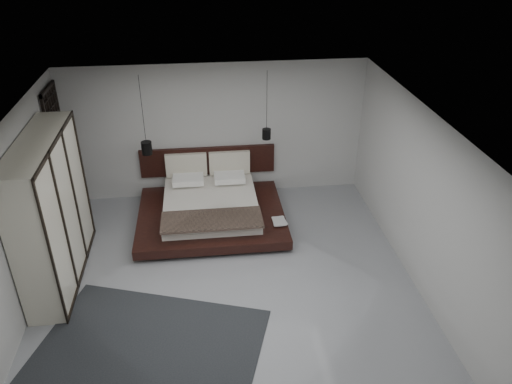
{
  "coord_description": "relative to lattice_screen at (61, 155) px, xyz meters",
  "views": [
    {
      "loc": [
        -0.3,
        -6.41,
        5.29
      ],
      "look_at": [
        0.59,
        1.2,
        0.96
      ],
      "focal_mm": 35.0,
      "sensor_mm": 36.0,
      "label": 1
    }
  ],
  "objects": [
    {
      "name": "wall_left",
      "position": [
        -0.05,
        -2.45,
        0.1
      ],
      "size": [
        0.0,
        6.0,
        6.0
      ],
      "primitive_type": "plane",
      "rotation": [
        1.57,
        0.0,
        1.57
      ],
      "color": "#AEAEAC",
      "rests_on": "floor"
    },
    {
      "name": "wardrobe",
      "position": [
        0.25,
        -1.94,
        -0.1
      ],
      "size": [
        0.58,
        2.46,
        2.41
      ],
      "color": "beige",
      "rests_on": "floor"
    },
    {
      "name": "wall_front",
      "position": [
        2.95,
        -5.45,
        0.1
      ],
      "size": [
        6.0,
        0.0,
        6.0
      ],
      "primitive_type": "plane",
      "rotation": [
        -1.57,
        0.0,
        0.0
      ],
      "color": "#AEAEAC",
      "rests_on": "floor"
    },
    {
      "name": "ceiling",
      "position": [
        2.95,
        -2.45,
        1.5
      ],
      "size": [
        6.0,
        6.0,
        0.0
      ],
      "primitive_type": "plane",
      "rotation": [
        3.14,
        0.0,
        0.0
      ],
      "color": "white",
      "rests_on": "wall_back"
    },
    {
      "name": "rug",
      "position": [
        1.75,
        -3.79,
        -1.29
      ],
      "size": [
        3.57,
        3.02,
        0.01
      ],
      "primitive_type": "cube",
      "rotation": [
        0.0,
        0.0,
        -0.32
      ],
      "color": "black",
      "rests_on": "floor"
    },
    {
      "name": "lattice_screen",
      "position": [
        0.0,
        0.0,
        0.0
      ],
      "size": [
        0.05,
        0.9,
        2.6
      ],
      "primitive_type": "cube",
      "color": "black",
      "rests_on": "floor"
    },
    {
      "name": "floor",
      "position": [
        2.95,
        -2.45,
        -1.3
      ],
      "size": [
        6.0,
        6.0,
        0.0
      ],
      "primitive_type": "plane",
      "color": "gray",
      "rests_on": "ground"
    },
    {
      "name": "wall_right",
      "position": [
        5.95,
        -2.45,
        0.1
      ],
      "size": [
        0.0,
        6.0,
        6.0
      ],
      "primitive_type": "plane",
      "rotation": [
        1.57,
        0.0,
        -1.57
      ],
      "color": "#AEAEAC",
      "rests_on": "floor"
    },
    {
      "name": "pendant_left",
      "position": [
        1.61,
        -0.11,
        0.11
      ],
      "size": [
        0.2,
        0.2,
        1.52
      ],
      "color": "black",
      "rests_on": "ceiling"
    },
    {
      "name": "bed",
      "position": [
        2.74,
        -0.54,
        -1.01
      ],
      "size": [
        2.77,
        2.39,
        1.07
      ],
      "color": "black",
      "rests_on": "floor"
    },
    {
      "name": "book_upper",
      "position": [
        3.86,
        -1.22,
        -1.0
      ],
      "size": [
        0.23,
        0.32,
        0.02
      ],
      "primitive_type": "imported",
      "rotation": [
        0.0,
        0.0,
        -0.0
      ],
      "color": "#99724C",
      "rests_on": "book_lower"
    },
    {
      "name": "wall_back",
      "position": [
        2.95,
        0.55,
        0.1
      ],
      "size": [
        6.0,
        0.0,
        6.0
      ],
      "primitive_type": "plane",
      "rotation": [
        1.57,
        0.0,
        0.0
      ],
      "color": "#AEAEAC",
      "rests_on": "floor"
    },
    {
      "name": "book_lower",
      "position": [
        3.88,
        -1.19,
        -1.03
      ],
      "size": [
        0.27,
        0.34,
        0.03
      ],
      "primitive_type": "imported",
      "rotation": [
        0.0,
        0.0,
        0.14
      ],
      "color": "#99724C",
      "rests_on": "bed"
    },
    {
      "name": "pendant_right",
      "position": [
        3.88,
        -0.11,
        0.28
      ],
      "size": [
        0.17,
        0.17,
        1.33
      ],
      "color": "black",
      "rests_on": "ceiling"
    }
  ]
}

